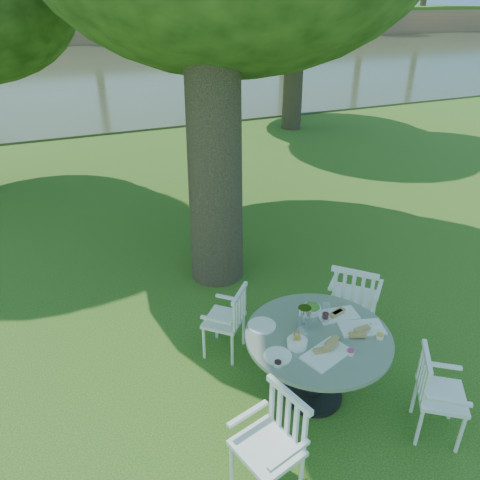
% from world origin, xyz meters
% --- Properties ---
extents(ground, '(140.00, 140.00, 0.00)m').
position_xyz_m(ground, '(0.00, 0.00, 0.00)').
color(ground, '#1E430E').
rests_on(ground, ground).
extents(table, '(1.32, 1.32, 0.74)m').
position_xyz_m(table, '(-0.00, -1.58, 0.59)').
color(table, black).
rests_on(table, ground).
extents(chair_ne, '(0.66, 0.66, 0.96)m').
position_xyz_m(chair_ne, '(0.81, -1.00, 0.56)').
color(chair_ne, white).
rests_on(chair_ne, ground).
extents(chair_nw, '(0.55, 0.56, 0.80)m').
position_xyz_m(chair_nw, '(-0.49, -0.69, 0.47)').
color(chair_nw, white).
rests_on(chair_nw, ground).
extents(chair_sw, '(0.53, 0.55, 0.90)m').
position_xyz_m(chair_sw, '(-0.76, -2.24, 0.53)').
color(chair_sw, white).
rests_on(chair_sw, ground).
extents(chair_se, '(0.56, 0.57, 0.83)m').
position_xyz_m(chair_se, '(0.69, -2.31, 0.49)').
color(chair_se, white).
rests_on(chair_se, ground).
extents(tableware, '(1.22, 0.88, 0.23)m').
position_xyz_m(tableware, '(-0.02, -1.53, 0.79)').
color(tableware, white).
rests_on(tableware, table).
extents(river, '(100.00, 28.00, 0.12)m').
position_xyz_m(river, '(0.00, 23.00, 0.00)').
color(river, '#333A22').
rests_on(river, ground).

